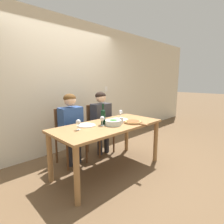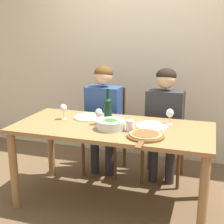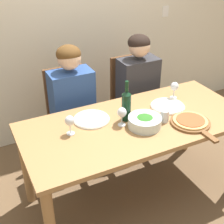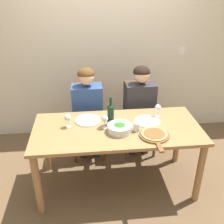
{
  "view_description": "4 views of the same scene",
  "coord_description": "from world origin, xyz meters",
  "px_view_note": "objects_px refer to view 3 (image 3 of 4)",
  "views": [
    {
      "loc": [
        -1.83,
        -1.95,
        1.46
      ],
      "look_at": [
        0.14,
        0.07,
        0.95
      ],
      "focal_mm": 28.0,
      "sensor_mm": 36.0,
      "label": 1
    },
    {
      "loc": [
        0.83,
        -2.57,
        1.62
      ],
      "look_at": [
        -0.05,
        0.16,
        0.86
      ],
      "focal_mm": 50.0,
      "sensor_mm": 36.0,
      "label": 2
    },
    {
      "loc": [
        -1.09,
        -1.75,
        2.06
      ],
      "look_at": [
        -0.14,
        0.15,
        0.82
      ],
      "focal_mm": 50.0,
      "sensor_mm": 36.0,
      "label": 3
    },
    {
      "loc": [
        -0.31,
        -2.38,
        2.21
      ],
      "look_at": [
        -0.06,
        -0.02,
        0.97
      ],
      "focal_mm": 42.0,
      "sensor_mm": 36.0,
      "label": 4
    }
  ],
  "objects_px": {
    "dinner_plate_left": "(91,119)",
    "pizza_on_board": "(191,122)",
    "person_woman": "(73,99)",
    "water_tumbler": "(165,116)",
    "dinner_plate_right": "(168,106)",
    "wine_glass_right": "(174,87)",
    "wine_glass_left": "(70,122)",
    "person_man": "(139,85)",
    "chair_right": "(132,100)",
    "chair_left": "(70,115)",
    "broccoli_bowl": "(145,122)",
    "wine_bottle": "(126,105)",
    "wine_glass_centre": "(122,113)"
  },
  "relations": [
    {
      "from": "dinner_plate_right",
      "to": "wine_glass_left",
      "type": "relative_size",
      "value": 1.89
    },
    {
      "from": "pizza_on_board",
      "to": "wine_glass_right",
      "type": "bearing_deg",
      "value": 71.58
    },
    {
      "from": "chair_left",
      "to": "chair_right",
      "type": "relative_size",
      "value": 1.0
    },
    {
      "from": "water_tumbler",
      "to": "wine_glass_centre",
      "type": "bearing_deg",
      "value": 163.19
    },
    {
      "from": "chair_right",
      "to": "dinner_plate_right",
      "type": "height_order",
      "value": "chair_right"
    },
    {
      "from": "person_woman",
      "to": "wine_glass_centre",
      "type": "height_order",
      "value": "person_woman"
    },
    {
      "from": "person_man",
      "to": "person_woman",
      "type": "bearing_deg",
      "value": 180.0
    },
    {
      "from": "wine_glass_right",
      "to": "water_tumbler",
      "type": "xyz_separation_m",
      "value": [
        -0.3,
        -0.29,
        -0.06
      ]
    },
    {
      "from": "dinner_plate_left",
      "to": "wine_glass_right",
      "type": "xyz_separation_m",
      "value": [
        0.8,
        0.02,
        0.1
      ]
    },
    {
      "from": "dinner_plate_left",
      "to": "person_man",
      "type": "bearing_deg",
      "value": 32.4
    },
    {
      "from": "chair_left",
      "to": "chair_right",
      "type": "height_order",
      "value": "same"
    },
    {
      "from": "chair_left",
      "to": "dinner_plate_left",
      "type": "bearing_deg",
      "value": -90.44
    },
    {
      "from": "wine_glass_left",
      "to": "wine_glass_centre",
      "type": "bearing_deg",
      "value": -9.19
    },
    {
      "from": "chair_right",
      "to": "dinner_plate_right",
      "type": "relative_size",
      "value": 3.43
    },
    {
      "from": "person_woman",
      "to": "dinner_plate_left",
      "type": "bearing_deg",
      "value": -90.55
    },
    {
      "from": "chair_left",
      "to": "broccoli_bowl",
      "type": "height_order",
      "value": "chair_left"
    },
    {
      "from": "chair_left",
      "to": "wine_glass_left",
      "type": "height_order",
      "value": "chair_left"
    },
    {
      "from": "person_man",
      "to": "pizza_on_board",
      "type": "distance_m",
      "value": 0.83
    },
    {
      "from": "broccoli_bowl",
      "to": "dinner_plate_right",
      "type": "height_order",
      "value": "broccoli_bowl"
    },
    {
      "from": "dinner_plate_left",
      "to": "wine_glass_left",
      "type": "height_order",
      "value": "wine_glass_left"
    },
    {
      "from": "dinner_plate_left",
      "to": "water_tumbler",
      "type": "bearing_deg",
      "value": -28.2
    },
    {
      "from": "broccoli_bowl",
      "to": "water_tumbler",
      "type": "bearing_deg",
      "value": -1.55
    },
    {
      "from": "person_woman",
      "to": "pizza_on_board",
      "type": "distance_m",
      "value": 1.05
    },
    {
      "from": "person_man",
      "to": "dinner_plate_left",
      "type": "distance_m",
      "value": 0.81
    },
    {
      "from": "dinner_plate_left",
      "to": "water_tumbler",
      "type": "xyz_separation_m",
      "value": [
        0.5,
        -0.27,
        0.04
      ]
    },
    {
      "from": "person_woman",
      "to": "dinner_plate_left",
      "type": "height_order",
      "value": "person_woman"
    },
    {
      "from": "person_man",
      "to": "dinner_plate_right",
      "type": "distance_m",
      "value": 0.53
    },
    {
      "from": "person_man",
      "to": "dinner_plate_right",
      "type": "height_order",
      "value": "person_man"
    },
    {
      "from": "dinner_plate_left",
      "to": "pizza_on_board",
      "type": "xyz_separation_m",
      "value": [
        0.66,
        -0.39,
        0.01
      ]
    },
    {
      "from": "broccoli_bowl",
      "to": "dinner_plate_right",
      "type": "distance_m",
      "value": 0.37
    },
    {
      "from": "broccoli_bowl",
      "to": "wine_glass_centre",
      "type": "height_order",
      "value": "wine_glass_centre"
    },
    {
      "from": "chair_right",
      "to": "person_woman",
      "type": "bearing_deg",
      "value": -170.46
    },
    {
      "from": "pizza_on_board",
      "to": "wine_glass_left",
      "type": "xyz_separation_m",
      "value": [
        -0.87,
        0.28,
        0.09
      ]
    },
    {
      "from": "dinner_plate_right",
      "to": "wine_glass_right",
      "type": "height_order",
      "value": "wine_glass_right"
    },
    {
      "from": "chair_right",
      "to": "water_tumbler",
      "type": "xyz_separation_m",
      "value": [
        -0.19,
        -0.82,
        0.3
      ]
    },
    {
      "from": "person_woman",
      "to": "water_tumbler",
      "type": "xyz_separation_m",
      "value": [
        0.49,
        -0.7,
        0.07
      ]
    },
    {
      "from": "broccoli_bowl",
      "to": "wine_glass_right",
      "type": "height_order",
      "value": "wine_glass_right"
    },
    {
      "from": "person_woman",
      "to": "water_tumbler",
      "type": "relative_size",
      "value": 12.89
    },
    {
      "from": "water_tumbler",
      "to": "wine_bottle",
      "type": "bearing_deg",
      "value": 148.45
    },
    {
      "from": "dinner_plate_left",
      "to": "pizza_on_board",
      "type": "bearing_deg",
      "value": -30.51
    },
    {
      "from": "broccoli_bowl",
      "to": "wine_glass_left",
      "type": "height_order",
      "value": "wine_glass_left"
    },
    {
      "from": "person_man",
      "to": "broccoli_bowl",
      "type": "bearing_deg",
      "value": -117.56
    },
    {
      "from": "chair_right",
      "to": "chair_left",
      "type": "bearing_deg",
      "value": 180.0
    },
    {
      "from": "person_woman",
      "to": "pizza_on_board",
      "type": "height_order",
      "value": "person_woman"
    },
    {
      "from": "water_tumbler",
      "to": "dinner_plate_left",
      "type": "bearing_deg",
      "value": 151.8
    },
    {
      "from": "wine_bottle",
      "to": "wine_glass_centre",
      "type": "height_order",
      "value": "wine_bottle"
    },
    {
      "from": "wine_bottle",
      "to": "pizza_on_board",
      "type": "height_order",
      "value": "wine_bottle"
    },
    {
      "from": "wine_bottle",
      "to": "pizza_on_board",
      "type": "distance_m",
      "value": 0.51
    },
    {
      "from": "pizza_on_board",
      "to": "wine_glass_centre",
      "type": "relative_size",
      "value": 2.95
    },
    {
      "from": "chair_right",
      "to": "wine_glass_left",
      "type": "bearing_deg",
      "value": -143.74
    }
  ]
}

